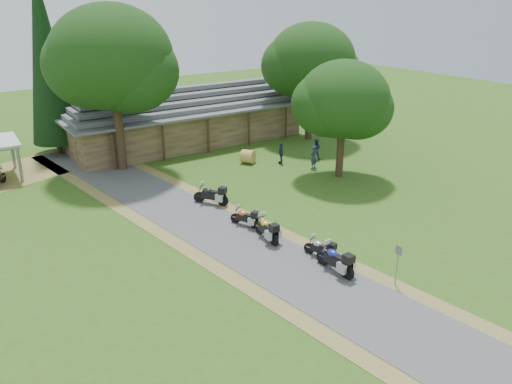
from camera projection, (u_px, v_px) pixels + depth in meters
ground at (298, 274)px, 23.45m from camera, size 120.00×120.00×0.00m
driveway at (243, 244)px, 26.28m from camera, size 51.95×51.95×0.00m
lodge at (183, 114)px, 44.19m from camera, size 21.40×9.40×4.90m
motorcycle_row_a at (335, 258)px, 23.42m from camera, size 0.77×2.12×1.43m
motorcycle_row_b at (320, 247)px, 24.74m from camera, size 0.99×1.76×1.15m
motorcycle_row_c at (267, 228)px, 26.56m from camera, size 0.83×2.06×1.37m
motorcycle_row_d at (245, 217)px, 28.16m from camera, size 1.20×1.82×1.19m
motorcycle_row_e at (211, 194)px, 31.08m from camera, size 1.76×2.05×1.41m
person_a at (314, 155)px, 37.52m from camera, size 0.68×0.58×2.05m
person_b at (316, 147)px, 39.54m from camera, size 0.71×0.71×2.05m
person_c at (281, 151)px, 38.65m from camera, size 0.59×0.67×1.96m
hay_bale at (248, 157)px, 38.86m from camera, size 1.39×1.37×1.04m
sign_post at (397, 265)px, 22.27m from camera, size 0.36×0.06×2.00m
oak_lodge_left at (114, 80)px, 35.27m from camera, size 8.65×8.65×13.26m
oak_lodge_right at (311, 76)px, 43.64m from camera, size 7.62×7.62×11.29m
oak_driveway at (343, 115)px, 34.55m from camera, size 6.32×6.32×9.04m
cedar_near at (47, 62)px, 38.87m from camera, size 3.87×3.87×14.78m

